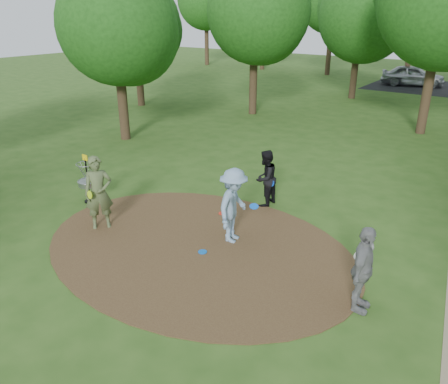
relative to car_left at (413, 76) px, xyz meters
The scene contains 11 objects.
ground 29.91m from the car_left, 86.17° to the right, with size 100.00×100.00×0.00m, color #2D5119.
dirt_clearing 29.91m from the car_left, 86.17° to the right, with size 8.40×8.40×0.02m, color #47301C.
player_observer_with_disc 30.49m from the car_left, 91.55° to the right, with size 0.84×0.89×2.04m.
player_throwing_with_disc 29.13m from the car_left, 84.95° to the right, with size 1.26×1.39×1.97m.
player_walking_with_disc 26.67m from the car_left, 85.53° to the right, with size 0.68×0.87×1.74m.
player_waiting_with_disc 30.55m from the car_left, 78.32° to the right, with size 0.54×1.11×1.83m.
disc_ground_blue 30.08m from the car_left, 85.62° to the right, with size 0.22×0.22×0.02m, color blue.
disc_ground_red 27.94m from the car_left, 87.10° to the right, with size 0.22×0.22×0.02m, color red.
car_left is the anchor object (origin of this frame).
disc_golf_basket 29.64m from the car_left, 94.84° to the right, with size 0.63×0.63×1.54m.
tree_ring 21.11m from the car_left, 79.47° to the right, with size 37.55×46.10×9.48m.
Camera 1 is at (6.14, -7.51, 5.55)m, focal length 35.00 mm.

